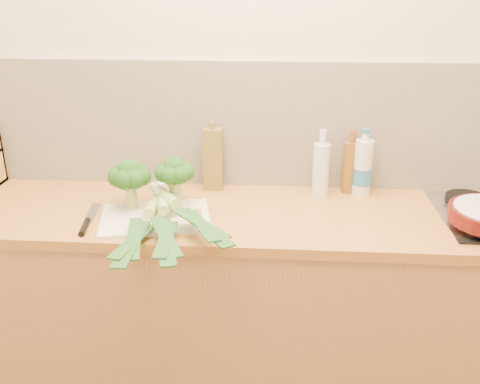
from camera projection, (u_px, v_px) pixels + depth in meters
The scene contains 13 objects.
room_shell at pixel (254, 125), 2.27m from camera, with size 3.50×3.50×3.50m.
counter at pixel (249, 308), 2.27m from camera, with size 3.20×0.62×0.90m.
chopping_board at pixel (155, 218), 2.03m from camera, with size 0.41×0.30×0.01m, color beige.
broccoli_left at pixel (130, 176), 2.05m from camera, with size 0.16×0.17×0.20m.
broccoli_right at pixel (174, 173), 2.07m from camera, with size 0.15×0.15×0.20m.
leek_front at pixel (148, 215), 1.98m from camera, with size 0.10×0.66×0.04m.
leek_mid at pixel (163, 210), 1.98m from camera, with size 0.22×0.69×0.04m.
leek_back at pixel (179, 207), 1.96m from camera, with size 0.39×0.53×0.04m.
chefs_knife at pixel (87, 223), 1.98m from camera, with size 0.07×0.30×0.02m.
oil_tin at pixel (213, 159), 2.27m from camera, with size 0.08×0.05×0.30m.
glass_bottle at pixel (321, 168), 2.22m from camera, with size 0.07×0.07×0.28m.
amber_bottle at pixel (350, 166), 2.25m from camera, with size 0.06×0.06×0.27m.
water_bottle at pixel (363, 169), 2.22m from camera, with size 0.08×0.08×0.27m.
Camera 1 is at (0.10, -0.72, 1.75)m, focal length 40.00 mm.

